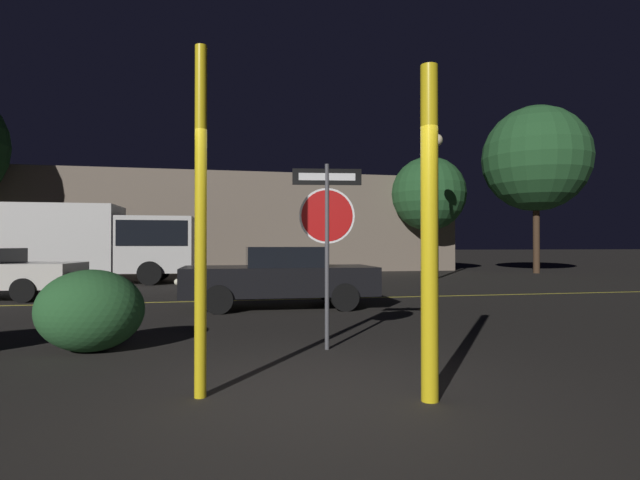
{
  "coord_description": "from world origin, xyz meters",
  "views": [
    {
      "loc": [
        -0.87,
        -4.58,
        1.42
      ],
      "look_at": [
        0.94,
        4.28,
        1.51
      ],
      "focal_mm": 28.0,
      "sensor_mm": 36.0,
      "label": 1
    }
  ],
  "objects_px": {
    "tree_1": "(429,194)",
    "passing_car_2": "(280,276)",
    "stop_sign": "(327,218)",
    "hedge_bush_1": "(91,310)",
    "yellow_pole_left": "(201,221)",
    "delivery_truck": "(97,241)",
    "tree_2": "(536,159)",
    "street_lamp": "(436,175)",
    "yellow_pole_right": "(429,233)"
  },
  "relations": [
    {
      "from": "stop_sign",
      "to": "passing_car_2",
      "type": "distance_m",
      "value": 4.77
    },
    {
      "from": "tree_1",
      "to": "tree_2",
      "type": "distance_m",
      "value": 5.51
    },
    {
      "from": "yellow_pole_right",
      "to": "tree_1",
      "type": "distance_m",
      "value": 22.49
    },
    {
      "from": "yellow_pole_left",
      "to": "delivery_truck",
      "type": "distance_m",
      "value": 15.43
    },
    {
      "from": "hedge_bush_1",
      "to": "tree_1",
      "type": "xyz_separation_m",
      "value": [
        12.58,
        17.56,
        3.57
      ]
    },
    {
      "from": "street_lamp",
      "to": "yellow_pole_right",
      "type": "bearing_deg",
      "value": -114.91
    },
    {
      "from": "stop_sign",
      "to": "yellow_pole_right",
      "type": "xyz_separation_m",
      "value": [
        0.44,
        -2.37,
        -0.25
      ]
    },
    {
      "from": "yellow_pole_left",
      "to": "passing_car_2",
      "type": "relative_size",
      "value": 0.74
    },
    {
      "from": "hedge_bush_1",
      "to": "street_lamp",
      "type": "height_order",
      "value": "street_lamp"
    },
    {
      "from": "hedge_bush_1",
      "to": "street_lamp",
      "type": "bearing_deg",
      "value": 49.39
    },
    {
      "from": "hedge_bush_1",
      "to": "delivery_truck",
      "type": "bearing_deg",
      "value": 102.32
    },
    {
      "from": "street_lamp",
      "to": "tree_2",
      "type": "relative_size",
      "value": 0.73
    },
    {
      "from": "hedge_bush_1",
      "to": "passing_car_2",
      "type": "bearing_deg",
      "value": 53.75
    },
    {
      "from": "yellow_pole_left",
      "to": "tree_2",
      "type": "bearing_deg",
      "value": 47.97
    },
    {
      "from": "hedge_bush_1",
      "to": "yellow_pole_left",
      "type": "bearing_deg",
      "value": -57.27
    },
    {
      "from": "hedge_bush_1",
      "to": "street_lamp",
      "type": "xyz_separation_m",
      "value": [
        10.67,
        12.44,
        3.8
      ]
    },
    {
      "from": "stop_sign",
      "to": "tree_1",
      "type": "bearing_deg",
      "value": 70.52
    },
    {
      "from": "yellow_pole_right",
      "to": "tree_1",
      "type": "relative_size",
      "value": 0.5
    },
    {
      "from": "passing_car_2",
      "to": "street_lamp",
      "type": "relative_size",
      "value": 0.72
    },
    {
      "from": "street_lamp",
      "to": "tree_1",
      "type": "height_order",
      "value": "street_lamp"
    },
    {
      "from": "hedge_bush_1",
      "to": "street_lamp",
      "type": "relative_size",
      "value": 0.23
    },
    {
      "from": "street_lamp",
      "to": "tree_1",
      "type": "distance_m",
      "value": 5.47
    },
    {
      "from": "passing_car_2",
      "to": "hedge_bush_1",
      "type": "bearing_deg",
      "value": 145.21
    },
    {
      "from": "stop_sign",
      "to": "passing_car_2",
      "type": "height_order",
      "value": "stop_sign"
    },
    {
      "from": "street_lamp",
      "to": "tree_2",
      "type": "height_order",
      "value": "tree_2"
    },
    {
      "from": "yellow_pole_left",
      "to": "street_lamp",
      "type": "xyz_separation_m",
      "value": [
        9.16,
        14.78,
        2.71
      ]
    },
    {
      "from": "stop_sign",
      "to": "yellow_pole_left",
      "type": "distance_m",
      "value": 2.45
    },
    {
      "from": "stop_sign",
      "to": "tree_1",
      "type": "height_order",
      "value": "tree_1"
    },
    {
      "from": "tree_1",
      "to": "passing_car_2",
      "type": "bearing_deg",
      "value": -125.41
    },
    {
      "from": "passing_car_2",
      "to": "delivery_truck",
      "type": "xyz_separation_m",
      "value": [
        -5.77,
        8.35,
        0.88
      ]
    },
    {
      "from": "tree_2",
      "to": "passing_car_2",
      "type": "bearing_deg",
      "value": -142.3
    },
    {
      "from": "street_lamp",
      "to": "tree_1",
      "type": "relative_size",
      "value": 1.0
    },
    {
      "from": "delivery_truck",
      "to": "yellow_pole_right",
      "type": "bearing_deg",
      "value": 23.88
    },
    {
      "from": "stop_sign",
      "to": "hedge_bush_1",
      "type": "height_order",
      "value": "stop_sign"
    },
    {
      "from": "passing_car_2",
      "to": "delivery_truck",
      "type": "height_order",
      "value": "delivery_truck"
    },
    {
      "from": "yellow_pole_left",
      "to": "passing_car_2",
      "type": "xyz_separation_m",
      "value": [
        1.53,
        6.49,
        -0.94
      ]
    },
    {
      "from": "tree_2",
      "to": "street_lamp",
      "type": "bearing_deg",
      "value": -157.77
    },
    {
      "from": "delivery_truck",
      "to": "street_lamp",
      "type": "height_order",
      "value": "street_lamp"
    },
    {
      "from": "hedge_bush_1",
      "to": "delivery_truck",
      "type": "xyz_separation_m",
      "value": [
        -2.73,
        12.49,
        1.03
      ]
    },
    {
      "from": "tree_1",
      "to": "tree_2",
      "type": "xyz_separation_m",
      "value": [
        4.68,
        -2.43,
        1.61
      ]
    },
    {
      "from": "yellow_pole_right",
      "to": "delivery_truck",
      "type": "relative_size",
      "value": 0.43
    },
    {
      "from": "yellow_pole_left",
      "to": "tree_2",
      "type": "xyz_separation_m",
      "value": [
        15.75,
        17.48,
        4.08
      ]
    },
    {
      "from": "passing_car_2",
      "to": "tree_2",
      "type": "relative_size",
      "value": 0.53
    },
    {
      "from": "stop_sign",
      "to": "street_lamp",
      "type": "relative_size",
      "value": 0.41
    },
    {
      "from": "stop_sign",
      "to": "passing_car_2",
      "type": "bearing_deg",
      "value": 99.12
    },
    {
      "from": "hedge_bush_1",
      "to": "yellow_pole_right",
      "type": "bearing_deg",
      "value": -38.95
    },
    {
      "from": "yellow_pole_left",
      "to": "tree_1",
      "type": "height_order",
      "value": "tree_1"
    },
    {
      "from": "yellow_pole_left",
      "to": "tree_2",
      "type": "height_order",
      "value": "tree_2"
    },
    {
      "from": "delivery_truck",
      "to": "tree_1",
      "type": "relative_size",
      "value": 1.18
    },
    {
      "from": "passing_car_2",
      "to": "tree_1",
      "type": "xyz_separation_m",
      "value": [
        9.54,
        13.42,
        3.41
      ]
    }
  ]
}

